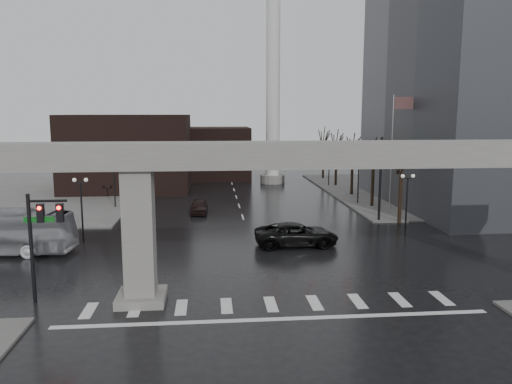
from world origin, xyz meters
TOP-DOWN VIEW (x-y plane):
  - ground at (0.00, 0.00)m, footprint 160.00×160.00m
  - sidewalk_ne at (26.00, 36.00)m, footprint 28.00×36.00m
  - sidewalk_nw at (-26.00, 36.00)m, footprint 28.00×36.00m
  - elevated_guideway at (1.26, 0.00)m, footprint 48.00×2.60m
  - office_tower at (28.00, 26.00)m, footprint 22.00×26.00m
  - building_far_left at (-14.00, 42.00)m, footprint 16.00×14.00m
  - building_far_mid at (-2.00, 52.00)m, footprint 10.00×10.00m
  - smokestack at (6.00, 46.00)m, footprint 3.60×3.60m
  - signal_mast_arm at (8.99, 18.80)m, footprint 12.12×0.43m
  - signal_left_pole at (-12.25, 0.50)m, footprint 2.30×0.30m
  - flagpole_assembly at (15.29, 22.00)m, footprint 2.06×0.12m
  - lamp_right_0 at (13.50, 14.00)m, footprint 1.22×0.32m
  - lamp_right_1 at (13.50, 28.00)m, footprint 1.22×0.32m
  - lamp_right_2 at (13.50, 42.00)m, footprint 1.22×0.32m
  - lamp_left_0 at (-13.50, 14.00)m, footprint 1.22×0.32m
  - lamp_left_1 at (-13.50, 28.00)m, footprint 1.22×0.32m
  - lamp_left_2 at (-13.50, 42.00)m, footprint 1.22×0.32m
  - tree_right_0 at (14.53, 18.02)m, footprint 1.09×1.58m
  - tree_right_1 at (14.53, 26.02)m, footprint 1.09×1.61m
  - tree_right_2 at (14.53, 34.02)m, footprint 1.10×1.63m
  - tree_right_3 at (14.53, 42.02)m, footprint 1.11×1.66m
  - tree_right_4 at (14.53, 50.02)m, footprint 1.12×1.69m
  - pickup_truck at (3.44, 10.75)m, footprint 6.54×3.15m
  - far_car at (-4.36, 24.24)m, footprint 1.82×4.27m

SIDE VIEW (x-z plane):
  - ground at x=0.00m, z-range 0.00..0.00m
  - sidewalk_ne at x=26.00m, z-range 0.00..0.15m
  - sidewalk_nw at x=-26.00m, z-range 0.00..0.15m
  - far_car at x=-4.36m, z-range 0.00..1.44m
  - pickup_truck at x=3.44m, z-range 0.00..1.80m
  - tree_right_0 at x=14.53m, z-range -0.97..6.54m
  - tree_right_1 at x=14.53m, z-range -0.99..6.69m
  - tree_right_2 at x=14.53m, z-range -1.01..6.84m
  - tree_right_3 at x=14.53m, z-range -1.03..6.99m
  - tree_right_4 at x=14.53m, z-range -1.05..7.14m
  - lamp_right_0 at x=13.50m, z-range 0.92..6.03m
  - lamp_right_1 at x=13.50m, z-range 0.92..6.03m
  - lamp_right_2 at x=13.50m, z-range 0.92..6.03m
  - lamp_left_0 at x=-13.50m, z-range 0.92..6.03m
  - lamp_left_1 at x=-13.50m, z-range 0.92..6.03m
  - lamp_left_2 at x=-13.50m, z-range 0.92..6.03m
  - building_far_mid at x=-2.00m, z-range 0.00..8.00m
  - signal_left_pole at x=-12.25m, z-range 1.07..7.07m
  - building_far_left at x=-14.00m, z-range 0.00..10.00m
  - signal_mast_arm at x=8.99m, z-range 1.83..9.83m
  - elevated_guideway at x=1.26m, z-range 2.53..11.23m
  - flagpole_assembly at x=15.29m, z-range 1.53..13.53m
  - smokestack at x=6.00m, z-range -1.65..28.35m
  - office_tower at x=28.00m, z-range 0.00..42.00m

